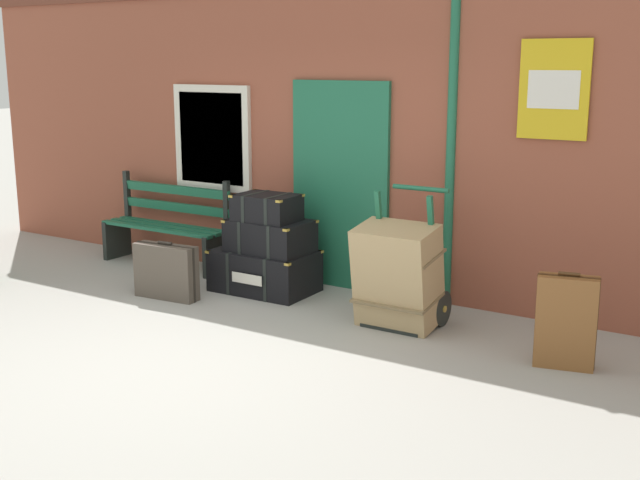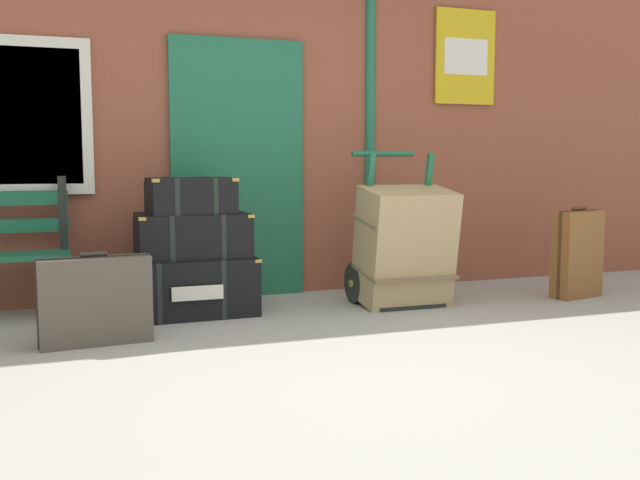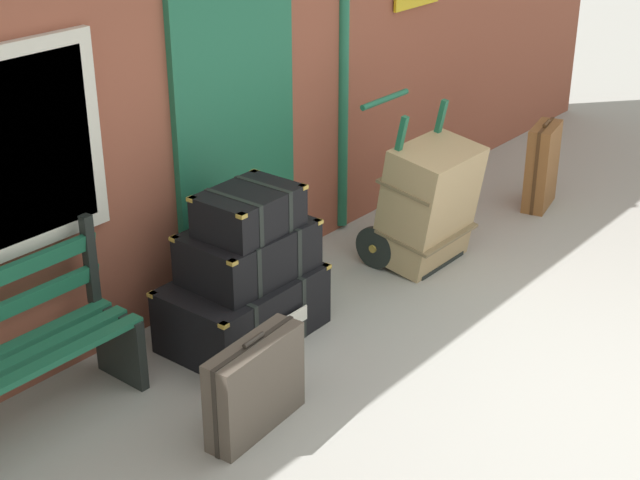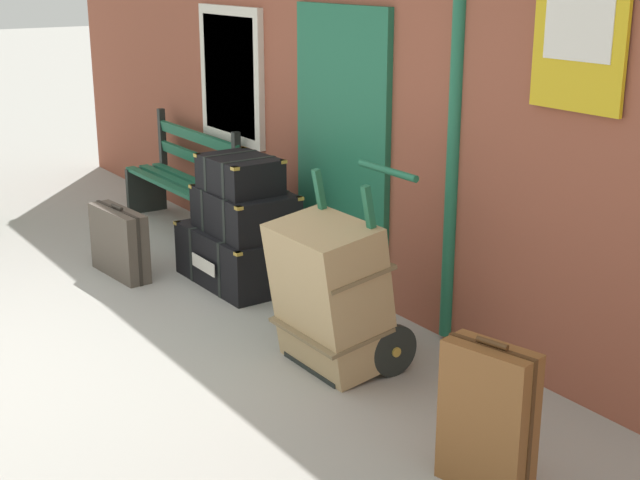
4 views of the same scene
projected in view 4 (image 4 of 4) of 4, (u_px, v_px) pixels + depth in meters
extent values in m
plane|color=#A3A099|center=(23.00, 366.00, 5.53)|extent=(60.00, 60.00, 0.00)
cube|color=brown|center=(366.00, 76.00, 6.44)|extent=(10.40, 0.30, 3.20)
cube|color=#1E6647|center=(341.00, 153.00, 6.55)|extent=(1.10, 0.05, 2.10)
cube|color=#123D2A|center=(340.00, 153.00, 6.55)|extent=(0.06, 0.02, 2.10)
cube|color=silver|center=(231.00, 75.00, 7.74)|extent=(1.04, 0.06, 1.16)
cube|color=silver|center=(229.00, 75.00, 7.74)|extent=(0.88, 0.02, 1.00)
cylinder|color=#1E6647|center=(456.00, 96.00, 5.47)|extent=(0.09, 0.09, 3.14)
cube|color=gold|center=(580.00, 29.00, 4.59)|extent=(0.60, 0.02, 0.84)
cube|color=white|center=(578.00, 29.00, 4.58)|extent=(0.44, 0.01, 0.32)
cube|color=#1E6647|center=(164.00, 184.00, 8.17)|extent=(1.60, 0.09, 0.04)
cube|color=#1E6647|center=(178.00, 182.00, 8.25)|extent=(1.60, 0.09, 0.04)
cube|color=#1E6647|center=(192.00, 180.00, 8.32)|extent=(1.60, 0.09, 0.04)
cube|color=#1E6647|center=(197.00, 158.00, 8.29)|extent=(1.60, 0.05, 0.10)
cube|color=#1E6647|center=(196.00, 137.00, 8.24)|extent=(1.60, 0.05, 0.10)
cube|color=black|center=(146.00, 189.00, 8.92)|extent=(0.06, 0.40, 0.45)
cube|color=black|center=(162.00, 137.00, 8.87)|extent=(0.06, 0.06, 0.56)
cube|color=black|center=(218.00, 225.00, 7.71)|extent=(0.06, 0.40, 0.45)
cube|color=black|center=(237.00, 164.00, 7.67)|extent=(0.06, 0.06, 0.56)
cube|color=black|center=(241.00, 255.00, 6.95)|extent=(1.01, 0.66, 0.42)
cube|color=black|center=(227.00, 248.00, 7.13)|extent=(0.05, 0.65, 0.43)
cube|color=black|center=(256.00, 263.00, 6.77)|extent=(0.05, 0.65, 0.43)
cube|color=#B79338|center=(177.00, 223.00, 7.10)|extent=(0.05, 0.05, 0.02)
cube|color=#B79338|center=(238.00, 254.00, 6.35)|extent=(0.05, 0.05, 0.02)
cube|color=#B79338|center=(243.00, 211.00, 7.43)|extent=(0.05, 0.05, 0.02)
cube|color=#B79338|center=(308.00, 239.00, 6.68)|extent=(0.05, 0.05, 0.02)
cube|color=silver|center=(203.00, 265.00, 6.74)|extent=(0.36, 0.01, 0.10)
cube|color=black|center=(245.00, 211.00, 6.79)|extent=(0.81, 0.56, 0.32)
cube|color=black|center=(234.00, 206.00, 6.93)|extent=(0.05, 0.55, 0.33)
cube|color=black|center=(257.00, 217.00, 6.64)|extent=(0.05, 0.55, 0.33)
cube|color=#B79338|center=(193.00, 186.00, 6.92)|extent=(0.05, 0.05, 0.02)
cube|color=#B79338|center=(239.00, 208.00, 6.31)|extent=(0.05, 0.05, 0.02)
cube|color=#B79338|center=(250.00, 178.00, 7.18)|extent=(0.05, 0.05, 0.02)
cube|color=#B79338|center=(300.00, 198.00, 6.57)|extent=(0.05, 0.05, 0.02)
cube|color=black|center=(240.00, 174.00, 6.70)|extent=(0.61, 0.45, 0.26)
cube|color=black|center=(231.00, 171.00, 6.80)|extent=(0.05, 0.45, 0.27)
cube|color=black|center=(249.00, 177.00, 6.59)|extent=(0.05, 0.45, 0.27)
cube|color=#B79338|center=(198.00, 155.00, 6.77)|extent=(0.05, 0.05, 0.02)
cube|color=#B79338|center=(235.00, 169.00, 6.33)|extent=(0.05, 0.05, 0.02)
cube|color=#B79338|center=(243.00, 149.00, 6.99)|extent=(0.05, 0.05, 0.02)
cube|color=#B79338|center=(283.00, 162.00, 6.55)|extent=(0.05, 0.05, 0.02)
cube|color=black|center=(327.00, 364.00, 5.53)|extent=(0.56, 0.28, 0.03)
cube|color=#1E6647|center=(331.00, 259.00, 5.66)|extent=(0.04, 0.27, 1.18)
cube|color=#1E6647|center=(380.00, 281.00, 5.26)|extent=(0.04, 0.27, 1.18)
cylinder|color=#1E6647|center=(388.00, 171.00, 5.41)|extent=(0.54, 0.04, 0.04)
cylinder|color=black|center=(333.00, 317.00, 5.87)|extent=(0.04, 0.32, 0.32)
cylinder|color=#B79338|center=(333.00, 317.00, 5.87)|extent=(0.07, 0.06, 0.06)
cylinder|color=black|center=(394.00, 351.00, 5.37)|extent=(0.04, 0.32, 0.32)
cylinder|color=#B79338|center=(394.00, 351.00, 5.37)|extent=(0.07, 0.06, 0.06)
cube|color=tan|center=(330.00, 294.00, 5.40)|extent=(0.68, 0.57, 0.94)
cube|color=olive|center=(330.00, 325.00, 5.46)|extent=(0.70, 0.46, 0.09)
cube|color=olive|center=(330.00, 264.00, 5.34)|extent=(0.70, 0.46, 0.09)
cube|color=brown|center=(488.00, 418.00, 4.17)|extent=(0.47, 0.28, 0.71)
cylinder|color=#4F3018|center=(492.00, 343.00, 4.05)|extent=(0.16, 0.06, 0.03)
cube|color=#482C16|center=(488.00, 418.00, 4.17)|extent=(0.45, 0.13, 0.73)
cube|color=#51473D|center=(119.00, 243.00, 7.07)|extent=(0.68, 0.24, 0.54)
cylinder|color=#302A24|center=(117.00, 207.00, 6.99)|extent=(0.16, 0.04, 0.03)
cube|color=#2C2721|center=(119.00, 243.00, 7.07)|extent=(0.68, 0.09, 0.55)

